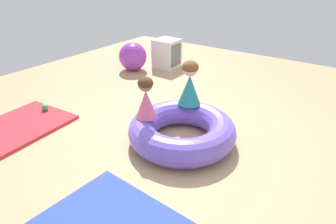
# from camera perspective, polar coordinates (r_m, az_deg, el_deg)

# --- Properties ---
(ground_plane) EXTENTS (8.00, 8.00, 0.00)m
(ground_plane) POSITION_cam_1_polar(r_m,az_deg,el_deg) (3.62, 3.89, -4.97)
(ground_plane) COLOR tan
(gym_mat_center_rear) EXTENTS (1.21, 1.00, 0.04)m
(gym_mat_center_rear) POSITION_cam_1_polar(r_m,az_deg,el_deg) (4.27, -26.57, -2.40)
(gym_mat_center_rear) COLOR red
(gym_mat_center_rear) RESTS_ON ground
(inflatable_cushion) EXTENTS (1.25, 1.25, 0.32)m
(inflatable_cushion) POSITION_cam_1_polar(r_m,az_deg,el_deg) (3.45, 2.71, -3.56)
(inflatable_cushion) COLOR #7056D1
(inflatable_cushion) RESTS_ON ground
(child_in_teal) EXTENTS (0.37, 0.37, 0.56)m
(child_in_teal) POSITION_cam_1_polar(r_m,az_deg,el_deg) (3.63, 4.20, 5.51)
(child_in_teal) COLOR teal
(child_in_teal) RESTS_ON inflatable_cushion
(child_in_pink) EXTENTS (0.27, 0.27, 0.48)m
(child_in_pink) POSITION_cam_1_polar(r_m,az_deg,el_deg) (3.32, -4.26, 2.69)
(child_in_pink) COLOR #E5608E
(child_in_pink) RESTS_ON inflatable_cushion
(play_ball_green_second) EXTENTS (0.09, 0.09, 0.09)m
(play_ball_green_second) POSITION_cam_1_polar(r_m,az_deg,el_deg) (4.50, -22.63, 0.83)
(play_ball_green_second) COLOR green
(play_ball_green_second) RESTS_ON gym_mat_center_rear
(exercise_ball_large) EXTENTS (0.54, 0.54, 0.54)m
(exercise_ball_large) POSITION_cam_1_polar(r_m,az_deg,el_deg) (5.88, -6.79, 10.54)
(exercise_ball_large) COLOR purple
(exercise_ball_large) RESTS_ON ground
(storage_cube) EXTENTS (0.44, 0.44, 0.56)m
(storage_cube) POSITION_cam_1_polar(r_m,az_deg,el_deg) (6.00, -0.02, 11.17)
(storage_cube) COLOR silver
(storage_cube) RESTS_ON ground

